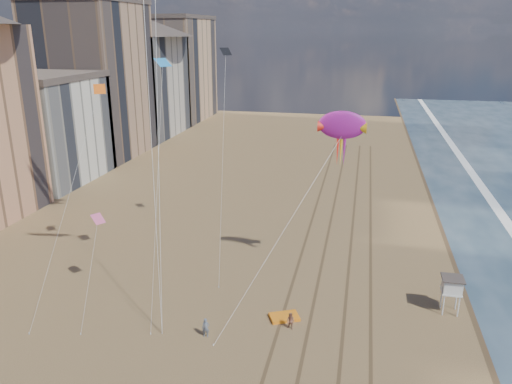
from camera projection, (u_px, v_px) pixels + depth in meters
wet_sand at (487, 248)px, 55.92m from camera, size 260.00×260.00×0.00m
tracks at (333, 274)px, 49.97m from camera, size 7.68×120.00×0.01m
buildings at (77, 88)px, 88.61m from camera, size 34.72×131.35×29.00m
lifeguard_stand at (452, 286)px, 42.55m from camera, size 1.84×1.84×3.32m
grounded_kite at (284, 317)px, 42.35m from camera, size 2.85×2.42×0.28m
show_kite at (342, 126)px, 43.88m from camera, size 6.41×6.76×20.87m
kite_flyer_a at (206, 328)px, 39.64m from camera, size 0.64×0.48×1.60m
kite_flyer_b at (291, 321)px, 40.65m from camera, size 0.87×0.78×1.47m
small_kites at (147, 102)px, 44.23m from camera, size 10.96×14.13×14.57m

